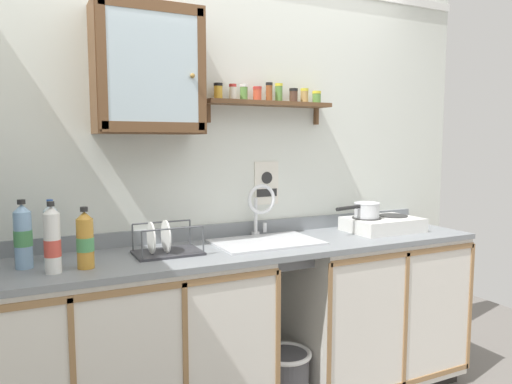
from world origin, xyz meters
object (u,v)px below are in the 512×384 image
bottle_opaque_white_0 (52,241)px  bottle_water_blue_1 (23,237)px  saucepan (366,210)px  wall_cabinet (148,71)px  bottle_water_clear_3 (51,234)px  trash_bin (286,384)px  bottle_juice_amber_2 (85,241)px  hot_plate_stove (382,224)px  dish_rack (165,247)px  sink (266,246)px  warning_sign (267,183)px

bottle_opaque_white_0 → bottle_water_blue_1: 0.18m
saucepan → bottle_water_blue_1: 1.88m
bottle_water_blue_1 → wall_cabinet: (0.59, 0.13, 0.76)m
bottle_opaque_white_0 → wall_cabinet: 0.94m
bottle_water_clear_3 → trash_bin: 1.45m
bottle_water_clear_3 → bottle_juice_amber_2: bearing=-57.6°
hot_plate_stove → bottle_juice_amber_2: bottle_juice_amber_2 is taller
bottle_water_blue_1 → dish_rack: (0.62, -0.02, -0.10)m
trash_bin → sink: bearing=112.4°
saucepan → wall_cabinet: bearing=175.1°
sink → warning_sign: size_ratio=2.20×
saucepan → bottle_water_blue_1: bearing=-179.5°
hot_plate_stove → bottle_water_clear_3: 1.88m
hot_plate_stove → bottle_water_blue_1: bottle_water_blue_1 is taller
bottle_opaque_white_0 → bottle_water_blue_1: size_ratio=1.00×
bottle_water_blue_1 → bottle_water_clear_3: bottle_water_blue_1 is taller
dish_rack → saucepan: bearing=1.5°
bottle_opaque_white_0 → dish_rack: 0.54m
dish_rack → bottle_opaque_white_0: bearing=-166.4°
sink → wall_cabinet: bearing=169.3°
bottle_water_blue_1 → bottle_juice_amber_2: size_ratio=1.12×
sink → bottle_opaque_white_0: bearing=-171.9°
bottle_opaque_white_0 → trash_bin: bottle_opaque_white_0 is taller
bottle_juice_amber_2 → wall_cabinet: size_ratio=0.43×
hot_plate_stove → wall_cabinet: size_ratio=0.70×
bottle_juice_amber_2 → trash_bin: 1.34m
saucepan → wall_cabinet: size_ratio=0.56×
bottle_opaque_white_0 → wall_cabinet: size_ratio=0.49×
bottle_opaque_white_0 → bottle_water_clear_3: bottle_opaque_white_0 is taller
bottle_water_blue_1 → wall_cabinet: bearing=12.1°
hot_plate_stove → bottle_water_clear_3: bearing=177.4°
sink → bottle_opaque_white_0: (-1.08, -0.15, 0.15)m
dish_rack → trash_bin: 1.02m
warning_sign → bottle_water_clear_3: bearing=-171.9°
sink → wall_cabinet: size_ratio=0.90×
bottle_opaque_white_0 → wall_cabinet: (0.48, 0.27, 0.76)m
sink → dish_rack: size_ratio=1.75×
dish_rack → bottle_juice_amber_2: bearing=-165.1°
bottle_juice_amber_2 → bottle_opaque_white_0: bearing=-170.2°
bottle_opaque_white_0 → dish_rack: bearing=13.6°
bottle_juice_amber_2 → dish_rack: bearing=14.9°
saucepan → bottle_juice_amber_2: size_ratio=1.29×
bottle_opaque_white_0 → bottle_juice_amber_2: bearing=9.8°
bottle_water_clear_3 → dish_rack: 0.52m
saucepan → bottle_water_clear_3: size_ratio=1.21×
warning_sign → bottle_opaque_white_0: bearing=-162.0°
bottle_water_clear_3 → warning_sign: warning_sign is taller
bottle_opaque_white_0 → bottle_juice_amber_2: size_ratio=1.12×
hot_plate_stove → bottle_opaque_white_0: bottle_opaque_white_0 is taller
saucepan → wall_cabinet: 1.50m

